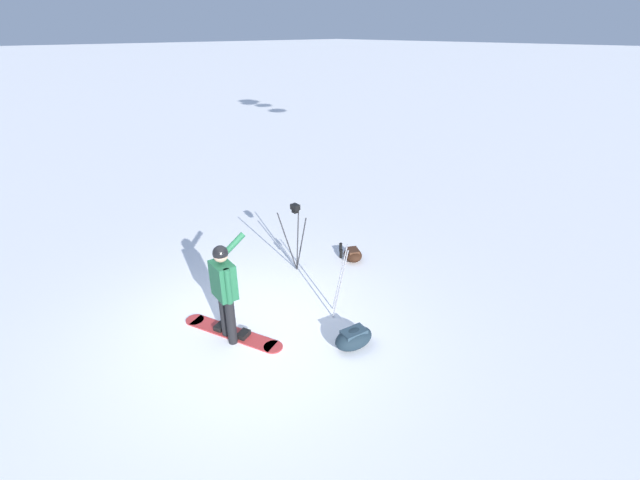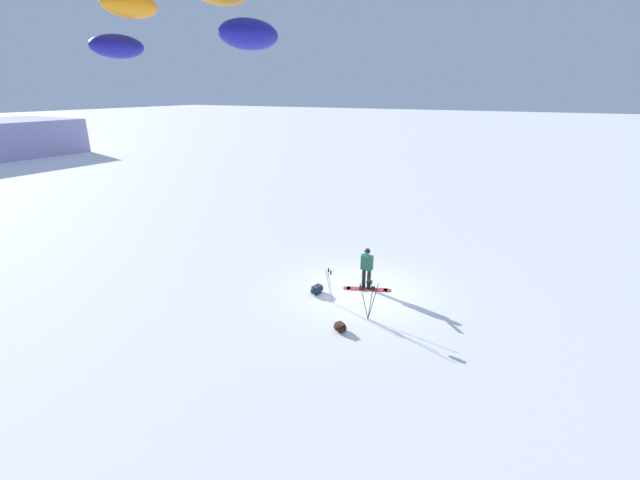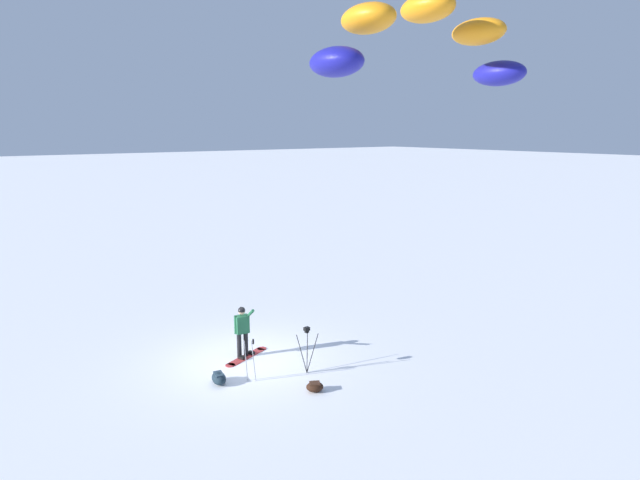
{
  "view_description": "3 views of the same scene",
  "coord_description": "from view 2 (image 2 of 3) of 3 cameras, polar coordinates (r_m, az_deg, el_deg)",
  "views": [
    {
      "loc": [
        2.91,
        4.77,
        4.31
      ],
      "look_at": [
        -1.42,
        0.08,
        1.16
      ],
      "focal_mm": 24.12,
      "sensor_mm": 36.0,
      "label": 1
    },
    {
      "loc": [
        -13.45,
        -5.38,
        7.11
      ],
      "look_at": [
        -2.87,
        0.2,
        2.89
      ],
      "focal_mm": 24.04,
      "sensor_mm": 36.0,
      "label": 2
    },
    {
      "loc": [
        -14.07,
        7.6,
        6.92
      ],
      "look_at": [
        -4.19,
        0.31,
        4.46
      ],
      "focal_mm": 31.2,
      "sensor_mm": 36.0,
      "label": 3
    }
  ],
  "objects": [
    {
      "name": "camera_tripod",
      "position": [
        13.89,
        6.57,
        -6.87
      ],
      "size": [
        0.55,
        0.58,
        1.39
      ],
      "color": "#262628",
      "rests_on": "ground_plane"
    },
    {
      "name": "ground_plane",
      "position": [
        16.14,
        5.44,
        -6.82
      ],
      "size": [
        300.0,
        300.0,
        0.0
      ],
      "primitive_type": "plane",
      "color": "white"
    },
    {
      "name": "gear_bag_small",
      "position": [
        15.84,
        -0.41,
        -6.57
      ],
      "size": [
        0.68,
        0.48,
        0.32
      ],
      "color": "#192833",
      "rests_on": "ground_plane"
    },
    {
      "name": "gear_bag_large",
      "position": [
        13.58,
        2.68,
        -11.48
      ],
      "size": [
        0.55,
        0.59,
        0.26
      ],
      "color": "black",
      "rests_on": "ground_plane"
    },
    {
      "name": "snowboard",
      "position": [
        16.29,
        6.28,
        -6.49
      ],
      "size": [
        0.84,
        1.7,
        0.1
      ],
      "color": "#B23333",
      "rests_on": "ground_plane"
    },
    {
      "name": "ski_poles",
      "position": [
        14.89,
        1.29,
        -5.51
      ],
      "size": [
        0.32,
        0.36,
        1.27
      ],
      "color": "gray",
      "rests_on": "ground_plane"
    },
    {
      "name": "snowboarder",
      "position": [
        16.0,
        6.24,
        -3.26
      ],
      "size": [
        0.66,
        0.47,
        1.63
      ],
      "color": "black",
      "rests_on": "ground_plane"
    },
    {
      "name": "traction_kite",
      "position": [
        8.53,
        -19.11,
        26.79
      ],
      "size": [
        1.52,
        4.22,
        1.37
      ],
      "color": "navy"
    }
  ]
}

